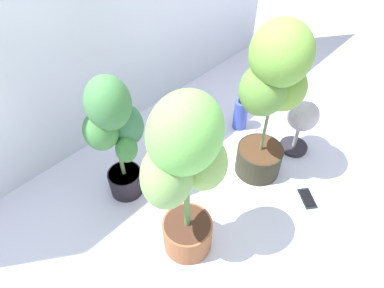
% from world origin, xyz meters
% --- Properties ---
extents(ground_plane, '(8.00, 8.00, 0.00)m').
position_xyz_m(ground_plane, '(0.00, 0.00, 0.00)').
color(ground_plane, silver).
rests_on(ground_plane, ground).
extents(potted_plant_front_left, '(0.45, 0.33, 0.93)m').
position_xyz_m(potted_plant_front_left, '(-0.34, -0.13, 0.57)').
color(potted_plant_front_left, brown).
rests_on(potted_plant_front_left, ground).
extents(potted_plant_front_right, '(0.43, 0.40, 0.95)m').
position_xyz_m(potted_plant_front_right, '(0.31, -0.10, 0.58)').
color(potted_plant_front_right, '#2B2A1A').
rests_on(potted_plant_front_right, ground).
extents(potted_plant_back_left, '(0.34, 0.30, 0.77)m').
position_xyz_m(potted_plant_back_left, '(-0.33, 0.36, 0.47)').
color(potted_plant_back_left, black).
rests_on(potted_plant_back_left, ground).
extents(cell_phone, '(0.14, 0.16, 0.01)m').
position_xyz_m(cell_phone, '(0.33, -0.44, 0.00)').
color(cell_phone, black).
rests_on(cell_phone, ground).
extents(floor_fan, '(0.24, 0.24, 0.38)m').
position_xyz_m(floor_fan, '(0.63, -0.17, 0.25)').
color(floor_fan, '#26232A').
rests_on(floor_fan, ground).
extents(nutrient_bottle, '(0.09, 0.09, 0.24)m').
position_xyz_m(nutrient_bottle, '(0.56, 0.22, 0.11)').
color(nutrient_bottle, '#3B4FBE').
rests_on(nutrient_bottle, ground).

